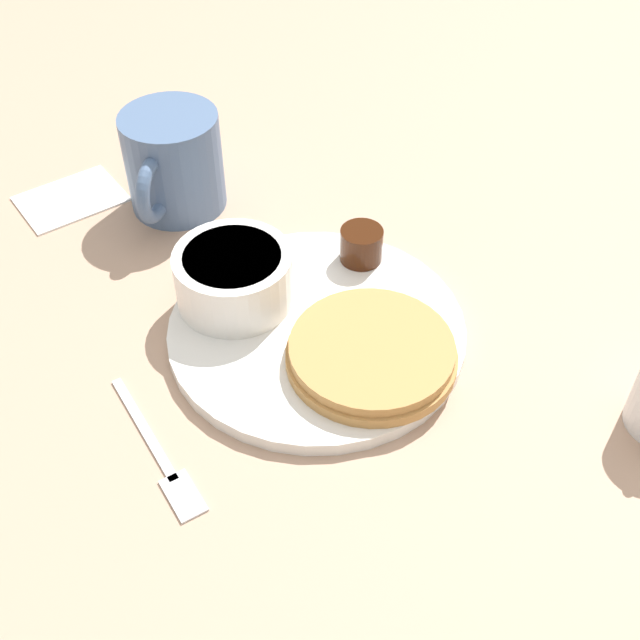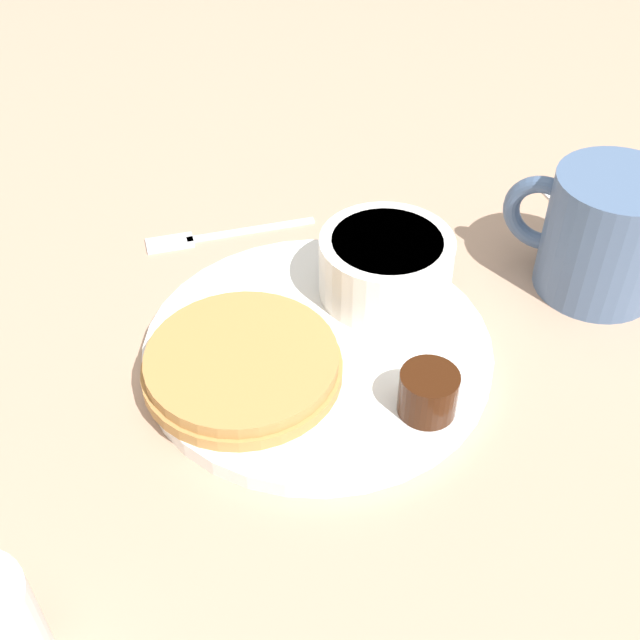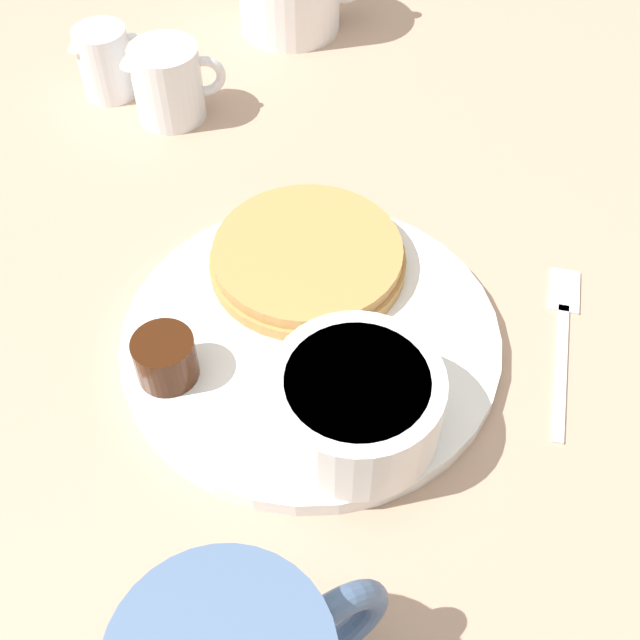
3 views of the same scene
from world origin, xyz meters
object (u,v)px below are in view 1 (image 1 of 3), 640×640
plate (317,330)px  fork (163,460)px  coffee_mug (173,163)px  bowl (234,276)px

plate → fork: (-0.16, 0.01, -0.00)m
coffee_mug → fork: (-0.22, -0.20, -0.05)m
plate → bowl: bearing=102.6°
plate → coffee_mug: 0.23m
bowl → fork: bowl is taller
plate → coffee_mug: size_ratio=1.99×
coffee_mug → fork: 0.31m
coffee_mug → fork: coffee_mug is taller
bowl → coffee_mug: bearing=62.2°
bowl → fork: size_ratio=0.71×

